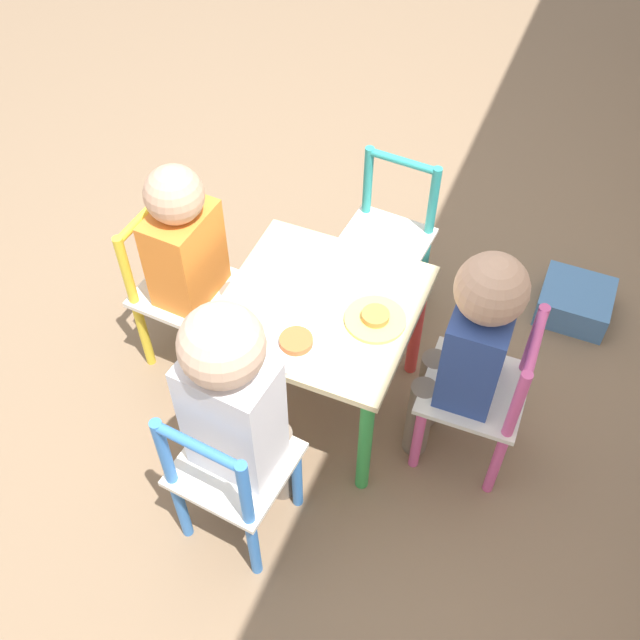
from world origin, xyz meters
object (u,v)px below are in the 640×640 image
object	(u,v)px
chair_blue	(231,475)
chair_pink	(482,395)
child_front	(191,257)
storage_bin	(575,302)
chair_yellow	(181,291)
kids_table	(320,323)
plate_right	(296,344)
child_back	(470,343)
child_right	(235,403)
plate_back	(375,319)
chair_teal	(386,243)

from	to	relation	value
chair_blue	chair_pink	world-z (taller)	same
chair_pink	child_front	bearing A→B (deg)	-92.26
chair_blue	storage_bin	size ratio (longest dim) A/B	2.37
chair_yellow	storage_bin	world-z (taller)	chair_yellow
kids_table	storage_bin	world-z (taller)	kids_table
plate_right	child_back	bearing A→B (deg)	112.08
child_back	chair_yellow	bearing A→B (deg)	-92.61
child_right	plate_right	distance (m)	0.25
chair_pink	kids_table	bearing A→B (deg)	-90.00
plate_back	child_right	bearing A→B (deg)	-25.64
chair_blue	storage_bin	distance (m)	1.30
child_back	child_front	world-z (taller)	child_back
kids_table	child_right	bearing A→B (deg)	-5.54
chair_yellow	chair_teal	distance (m)	0.64
child_right	plate_right	size ratio (longest dim) A/B	4.36
child_front	plate_right	size ratio (longest dim) A/B	3.91
chair_blue	child_back	xyz separation A→B (m)	(-0.46, 0.43, 0.19)
chair_blue	chair_teal	xyz separation A→B (m)	(-0.90, 0.08, 0.00)
chair_teal	kids_table	bearing A→B (deg)	-90.00
chair_yellow	plate_back	world-z (taller)	chair_yellow
chair_teal	child_back	distance (m)	0.60
child_right	chair_teal	bearing A→B (deg)	-89.19
child_right	storage_bin	xyz separation A→B (m)	(-1.03, 0.67, -0.44)
plate_right	storage_bin	distance (m)	1.08
kids_table	chair_teal	size ratio (longest dim) A/B	0.94
chair_yellow	child_back	xyz separation A→B (m)	(0.02, 0.84, 0.19)
kids_table	chair_blue	world-z (taller)	chair_blue
chair_teal	plate_right	bearing A→B (deg)	-89.00
plate_right	chair_blue	bearing A→B (deg)	-8.28
child_back	storage_bin	size ratio (longest dim) A/B	3.29
chair_yellow	child_right	bearing A→B (deg)	-131.87
chair_pink	plate_back	bearing A→B (deg)	-89.38
child_right	child_front	size ratio (longest dim) A/B	1.12
chair_pink	child_back	size ratio (longest dim) A/B	0.72
chair_blue	plate_right	bearing A→B (deg)	-92.74
child_right	storage_bin	world-z (taller)	child_right
chair_pink	child_back	xyz separation A→B (m)	(0.00, -0.06, 0.19)
chair_teal	chair_pink	bearing A→B (deg)	-42.36
chair_yellow	storage_bin	xyz separation A→B (m)	(-0.61, 1.08, -0.21)
child_right	plate_right	bearing A→B (deg)	-93.39
chair_blue	child_front	distance (m)	0.61
plate_back	chair_blue	bearing A→B (deg)	-23.29
chair_yellow	plate_back	xyz separation A→B (m)	(0.03, 0.60, 0.18)
chair_yellow	kids_table	bearing A→B (deg)	-90.00
kids_table	chair_blue	xyz separation A→B (m)	(0.45, -0.04, -0.10)
child_front	plate_back	distance (m)	0.54
chair_yellow	child_right	world-z (taller)	child_right
plate_right	plate_back	size ratio (longest dim) A/B	1.18
child_front	chair_pink	bearing A→B (deg)	-87.38
chair_pink	storage_bin	bearing A→B (deg)	162.90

